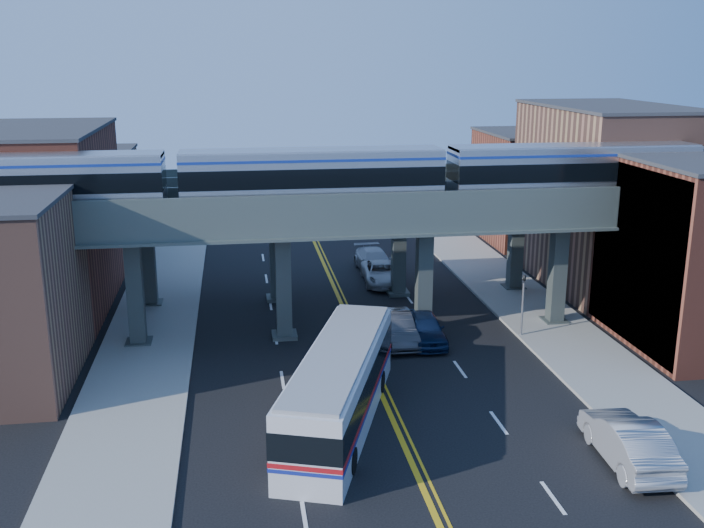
{
  "coord_description": "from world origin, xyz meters",
  "views": [
    {
      "loc": [
        -6.41,
        -33.73,
        15.55
      ],
      "look_at": [
        -0.48,
        5.76,
        4.74
      ],
      "focal_mm": 40.0,
      "sensor_mm": 36.0,
      "label": 1
    }
  ],
  "objects_px": {
    "stop_sign": "(375,334)",
    "car_lane_a": "(425,328)",
    "traffic_signal": "(523,298)",
    "car_parked_curb": "(628,441)",
    "transit_train": "(312,176)",
    "car_lane_c": "(381,273)",
    "car_lane_d": "(375,261)",
    "transit_bus": "(340,388)",
    "car_lane_b": "(396,328)"
  },
  "relations": [
    {
      "from": "transit_bus",
      "to": "car_lane_d",
      "type": "height_order",
      "value": "transit_bus"
    },
    {
      "from": "car_lane_c",
      "to": "car_parked_curb",
      "type": "height_order",
      "value": "car_parked_curb"
    },
    {
      "from": "transit_train",
      "to": "stop_sign",
      "type": "height_order",
      "value": "transit_train"
    },
    {
      "from": "stop_sign",
      "to": "car_lane_d",
      "type": "distance_m",
      "value": 17.92
    },
    {
      "from": "traffic_signal",
      "to": "car_lane_a",
      "type": "xyz_separation_m",
      "value": [
        -5.58,
        0.06,
        -1.48
      ]
    },
    {
      "from": "transit_train",
      "to": "car_lane_d",
      "type": "bearing_deg",
      "value": 65.62
    },
    {
      "from": "traffic_signal",
      "to": "car_lane_d",
      "type": "distance_m",
      "value": 15.8
    },
    {
      "from": "car_lane_c",
      "to": "transit_train",
      "type": "bearing_deg",
      "value": -117.49
    },
    {
      "from": "car_lane_a",
      "to": "car_parked_curb",
      "type": "xyz_separation_m",
      "value": [
        4.72,
        -14.06,
        0.11
      ]
    },
    {
      "from": "stop_sign",
      "to": "car_lane_a",
      "type": "bearing_deg",
      "value": 42.65
    },
    {
      "from": "car_lane_a",
      "to": "car_lane_d",
      "type": "distance_m",
      "value": 14.57
    },
    {
      "from": "stop_sign",
      "to": "transit_bus",
      "type": "xyz_separation_m",
      "value": [
        -2.64,
        -6.0,
        -0.09
      ]
    },
    {
      "from": "car_lane_b",
      "to": "car_lane_a",
      "type": "bearing_deg",
      "value": -9.88
    },
    {
      "from": "stop_sign",
      "to": "car_lane_a",
      "type": "distance_m",
      "value": 4.61
    },
    {
      "from": "car_lane_d",
      "to": "transit_bus",
      "type": "bearing_deg",
      "value": -107.07
    },
    {
      "from": "car_lane_c",
      "to": "transit_bus",
      "type": "bearing_deg",
      "value": -102.59
    },
    {
      "from": "transit_bus",
      "to": "car_lane_a",
      "type": "height_order",
      "value": "transit_bus"
    },
    {
      "from": "car_lane_c",
      "to": "car_lane_d",
      "type": "relative_size",
      "value": 0.95
    },
    {
      "from": "transit_bus",
      "to": "stop_sign",
      "type": "bearing_deg",
      "value": -4.72
    },
    {
      "from": "car_lane_c",
      "to": "car_lane_b",
      "type": "bearing_deg",
      "value": -93.82
    },
    {
      "from": "stop_sign",
      "to": "car_lane_a",
      "type": "relative_size",
      "value": 0.54
    },
    {
      "from": "traffic_signal",
      "to": "stop_sign",
      "type": "bearing_deg",
      "value": -161.37
    },
    {
      "from": "transit_bus",
      "to": "car_lane_a",
      "type": "xyz_separation_m",
      "value": [
        5.96,
        9.06,
        -0.84
      ]
    },
    {
      "from": "stop_sign",
      "to": "car_lane_b",
      "type": "relative_size",
      "value": 0.52
    },
    {
      "from": "traffic_signal",
      "to": "transit_train",
      "type": "bearing_deg",
      "value": 170.14
    },
    {
      "from": "car_lane_b",
      "to": "car_lane_c",
      "type": "distance_m",
      "value": 11.47
    },
    {
      "from": "stop_sign",
      "to": "car_lane_c",
      "type": "bearing_deg",
      "value": 78.18
    },
    {
      "from": "traffic_signal",
      "to": "car_lane_b",
      "type": "distance_m",
      "value": 7.3
    },
    {
      "from": "car_lane_a",
      "to": "car_lane_d",
      "type": "bearing_deg",
      "value": 92.85
    },
    {
      "from": "traffic_signal",
      "to": "car_lane_d",
      "type": "bearing_deg",
      "value": 111.58
    },
    {
      "from": "transit_train",
      "to": "transit_bus",
      "type": "relative_size",
      "value": 3.41
    },
    {
      "from": "transit_bus",
      "to": "car_lane_c",
      "type": "distance_m",
      "value": 21.52
    },
    {
      "from": "traffic_signal",
      "to": "car_lane_b",
      "type": "xyz_separation_m",
      "value": [
        -7.15,
        0.33,
        -1.46
      ]
    },
    {
      "from": "car_parked_curb",
      "to": "traffic_signal",
      "type": "bearing_deg",
      "value": -90.28
    },
    {
      "from": "car_lane_b",
      "to": "car_lane_c",
      "type": "relative_size",
      "value": 0.96
    },
    {
      "from": "transit_train",
      "to": "traffic_signal",
      "type": "bearing_deg",
      "value": -9.86
    },
    {
      "from": "transit_train",
      "to": "transit_bus",
      "type": "bearing_deg",
      "value": -90.17
    },
    {
      "from": "transit_train",
      "to": "car_lane_c",
      "type": "relative_size",
      "value": 8.22
    },
    {
      "from": "transit_bus",
      "to": "car_lane_d",
      "type": "bearing_deg",
      "value": 5.33
    },
    {
      "from": "stop_sign",
      "to": "car_parked_curb",
      "type": "xyz_separation_m",
      "value": [
        8.04,
        -11.0,
        -0.83
      ]
    },
    {
      "from": "traffic_signal",
      "to": "car_lane_d",
      "type": "xyz_separation_m",
      "value": [
        -5.78,
        14.63,
        -1.49
      ]
    },
    {
      "from": "car_lane_a",
      "to": "car_parked_curb",
      "type": "relative_size",
      "value": 0.86
    },
    {
      "from": "traffic_signal",
      "to": "car_lane_a",
      "type": "distance_m",
      "value": 5.77
    },
    {
      "from": "transit_bus",
      "to": "car_lane_d",
      "type": "relative_size",
      "value": 2.29
    },
    {
      "from": "car_lane_c",
      "to": "car_lane_d",
      "type": "bearing_deg",
      "value": 92.18
    },
    {
      "from": "transit_train",
      "to": "car_lane_b",
      "type": "xyz_separation_m",
      "value": [
        4.36,
        -1.67,
        -8.28
      ]
    },
    {
      "from": "car_lane_d",
      "to": "car_parked_curb",
      "type": "bearing_deg",
      "value": -83.61
    },
    {
      "from": "car_lane_d",
      "to": "traffic_signal",
      "type": "bearing_deg",
      "value": -71.8
    },
    {
      "from": "transit_bus",
      "to": "car_parked_curb",
      "type": "bearing_deg",
      "value": -96.08
    },
    {
      "from": "transit_bus",
      "to": "car_lane_a",
      "type": "distance_m",
      "value": 10.88
    }
  ]
}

